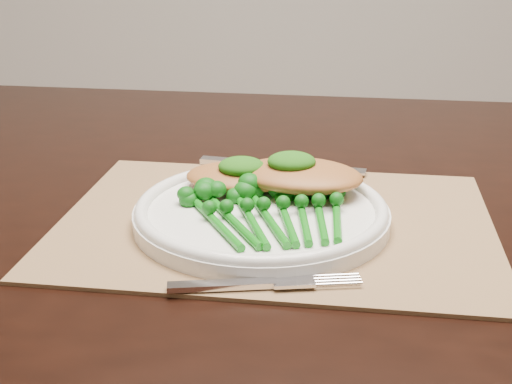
{
  "coord_description": "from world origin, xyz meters",
  "views": [
    {
      "loc": [
        -0.18,
        -0.68,
        1.06
      ],
      "look_at": [
        -0.2,
        0.04,
        0.78
      ],
      "focal_mm": 50.0,
      "sensor_mm": 36.0,
      "label": 1
    }
  ],
  "objects_px": {
    "dinner_plate": "(261,212)",
    "broccolini_bundle": "(277,218)",
    "chicken_fillet_left": "(240,177)",
    "placemat": "(276,222)"
  },
  "relations": [
    {
      "from": "dinner_plate",
      "to": "broccolini_bundle",
      "type": "xyz_separation_m",
      "value": [
        0.02,
        -0.03,
        0.01
      ]
    },
    {
      "from": "placemat",
      "to": "chicken_fillet_left",
      "type": "distance_m",
      "value": 0.08
    },
    {
      "from": "placemat",
      "to": "dinner_plate",
      "type": "height_order",
      "value": "dinner_plate"
    },
    {
      "from": "broccolini_bundle",
      "to": "placemat",
      "type": "bearing_deg",
      "value": 80.87
    },
    {
      "from": "dinner_plate",
      "to": "broccolini_bundle",
      "type": "distance_m",
      "value": 0.04
    },
    {
      "from": "dinner_plate",
      "to": "broccolini_bundle",
      "type": "bearing_deg",
      "value": -63.64
    },
    {
      "from": "dinner_plate",
      "to": "broccolini_bundle",
      "type": "relative_size",
      "value": 1.42
    },
    {
      "from": "chicken_fillet_left",
      "to": "placemat",
      "type": "bearing_deg",
      "value": -50.7
    },
    {
      "from": "broccolini_bundle",
      "to": "chicken_fillet_left",
      "type": "bearing_deg",
      "value": 101.84
    },
    {
      "from": "dinner_plate",
      "to": "chicken_fillet_left",
      "type": "relative_size",
      "value": 2.19
    }
  ]
}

